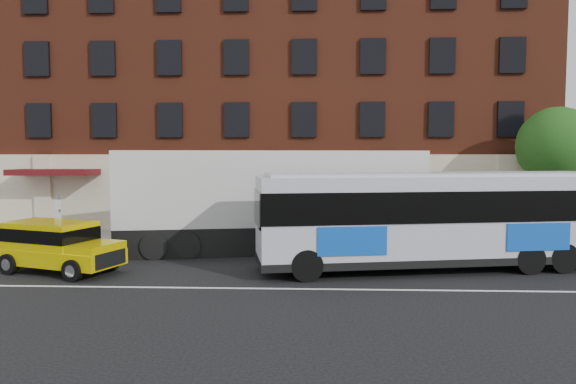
{
  "coord_description": "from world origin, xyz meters",
  "views": [
    {
      "loc": [
        2.04,
        -15.3,
        4.1
      ],
      "look_at": [
        1.18,
        5.5,
        2.64
      ],
      "focal_mm": 32.6,
      "sensor_mm": 36.0,
      "label": 1
    }
  ],
  "objects_px": {
    "street_tree": "(558,149)",
    "sign_pole": "(59,218)",
    "city_bus": "(435,216)",
    "yellow_suv": "(55,243)",
    "shipping_container": "(273,202)"
  },
  "relations": [
    {
      "from": "street_tree",
      "to": "sign_pole",
      "type": "bearing_deg",
      "value": -171.39
    },
    {
      "from": "sign_pole",
      "to": "city_bus",
      "type": "relative_size",
      "value": 0.19
    },
    {
      "from": "yellow_suv",
      "to": "sign_pole",
      "type": "bearing_deg",
      "value": 113.84
    },
    {
      "from": "city_bus",
      "to": "yellow_suv",
      "type": "bearing_deg",
      "value": -175.75
    },
    {
      "from": "street_tree",
      "to": "yellow_suv",
      "type": "height_order",
      "value": "street_tree"
    },
    {
      "from": "sign_pole",
      "to": "yellow_suv",
      "type": "height_order",
      "value": "sign_pole"
    },
    {
      "from": "street_tree",
      "to": "city_bus",
      "type": "xyz_separation_m",
      "value": [
        -7.01,
        -5.97,
        -2.48
      ]
    },
    {
      "from": "sign_pole",
      "to": "shipping_container",
      "type": "xyz_separation_m",
      "value": [
        8.96,
        0.75,
        0.67
      ]
    },
    {
      "from": "sign_pole",
      "to": "city_bus",
      "type": "xyz_separation_m",
      "value": [
        15.03,
        -2.63,
        0.48
      ]
    },
    {
      "from": "street_tree",
      "to": "shipping_container",
      "type": "distance_m",
      "value": 13.52
    },
    {
      "from": "street_tree",
      "to": "city_bus",
      "type": "relative_size",
      "value": 0.48
    },
    {
      "from": "sign_pole",
      "to": "street_tree",
      "type": "distance_m",
      "value": 22.49
    },
    {
      "from": "street_tree",
      "to": "yellow_suv",
      "type": "xyz_separation_m",
      "value": [
        -20.44,
        -6.97,
        -3.39
      ]
    },
    {
      "from": "city_bus",
      "to": "yellow_suv",
      "type": "relative_size",
      "value": 2.74
    },
    {
      "from": "street_tree",
      "to": "yellow_suv",
      "type": "distance_m",
      "value": 21.86
    }
  ]
}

